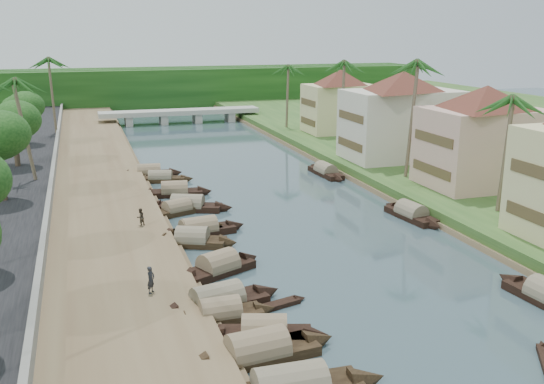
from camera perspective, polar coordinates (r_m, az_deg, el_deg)
name	(u,v)px	position (r m, az deg, el deg)	size (l,w,h in m)	color
ground	(355,272)	(42.02, 7.82, -7.43)	(220.00, 220.00, 0.00)	#354850
left_bank	(99,207)	(57.09, -15.93, -1.40)	(10.00, 180.00, 0.80)	brown
right_bank	(436,178)	(67.50, 15.18, 1.31)	(16.00, 180.00, 1.20)	#294D1E
retaining_wall	(49,201)	(56.91, -20.22, -0.81)	(0.40, 180.00, 1.10)	slate
treeline	(159,87)	(136.53, -10.62, 9.69)	(120.00, 14.00, 8.00)	black
bridge	(180,114)	(109.22, -8.63, 7.32)	(28.00, 4.00, 2.40)	#9C9C92
building_mid	(483,135)	(62.19, 19.27, 5.07)	(14.11, 14.11, 9.70)	tan
building_far	(402,115)	(73.18, 12.11, 7.14)	(15.59, 15.59, 10.20)	beige
building_distant	(340,100)	(91.41, 6.41, 8.56)	(12.62, 12.62, 9.20)	beige
sampan_1	(264,334)	(32.80, -0.73, -13.22)	(7.19, 3.66, 2.11)	black
sampan_2	(258,352)	(31.18, -1.37, -14.82)	(8.87, 2.63, 2.29)	black
sampan_3	(218,302)	(36.37, -5.15, -10.31)	(8.72, 3.51, 2.29)	black
sampan_4	(220,314)	(34.99, -4.89, -11.39)	(6.71, 1.70, 1.95)	black
sampan_5	(218,268)	(41.36, -5.08, -7.10)	(7.24, 4.61, 2.28)	black
sampan_6	(192,240)	(46.76, -7.51, -4.53)	(7.19, 4.32, 2.14)	black
sampan_7	(199,230)	(49.03, -6.85, -3.58)	(8.19, 2.81, 2.15)	black
sampan_8	(194,230)	(48.99, -7.34, -3.61)	(6.46, 2.83, 1.99)	black
sampan_9	(188,206)	(55.84, -7.94, -1.30)	(8.52, 4.77, 2.16)	black
sampan_10	(177,210)	(54.76, -8.92, -1.67)	(6.83, 3.74, 1.91)	black
sampan_11	(175,192)	(60.91, -9.14, 0.03)	(7.79, 2.82, 2.20)	black
sampan_12	(160,178)	(66.75, -10.46, 1.27)	(7.42, 3.03, 1.80)	black
sampan_13	(149,173)	(69.54, -11.49, 1.77)	(7.69, 2.44, 2.09)	black
sampan_15	(411,214)	(54.22, 12.98, -2.04)	(2.55, 8.07, 2.14)	black
sampan_16	(326,172)	(69.01, 5.08, 1.92)	(2.11, 8.54, 2.08)	black
canoe_1	(274,306)	(36.50, 0.24, -10.70)	(4.57, 1.88, 0.73)	black
canoe_2	(156,206)	(57.42, -10.87, -1.30)	(4.67, 2.63, 0.70)	black
palm_1	(509,101)	(52.83, 21.44, 7.98)	(3.20, 3.20, 10.99)	brown
palm_2	(413,65)	(63.13, 13.15, 11.56)	(3.20, 3.20, 13.24)	brown
palm_3	(343,64)	(80.48, 6.74, 11.85)	(3.20, 3.20, 12.32)	brown
palm_6	(23,82)	(63.89, -22.38, 9.52)	(3.20, 3.20, 11.46)	brown
palm_7	(287,68)	(95.06, 1.44, 11.61)	(3.20, 3.20, 10.95)	brown
palm_8	(50,61)	(93.60, -20.21, 11.52)	(3.20, 3.20, 12.18)	brown
tree_4	(13,123)	(72.03, -23.18, 6.03)	(5.18, 5.18, 7.03)	#4C3B2B
tree_5	(23,109)	(86.12, -22.38, 7.28)	(4.75, 4.75, 6.70)	#4C3B2B
tree_6	(434,112)	(76.70, 14.98, 7.31)	(4.03, 4.03, 6.96)	#4C3B2B
person_near	(151,280)	(36.92, -11.33, -8.09)	(0.61, 0.40, 1.66)	#212328
person_far	(140,217)	(49.42, -12.29, -2.32)	(0.70, 0.54, 1.44)	#322B23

